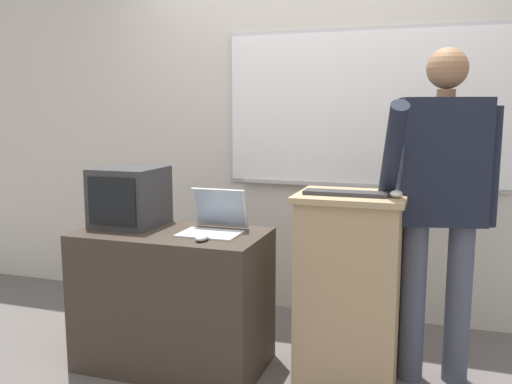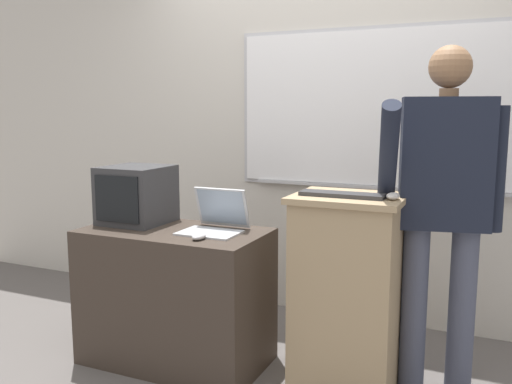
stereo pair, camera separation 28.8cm
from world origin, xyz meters
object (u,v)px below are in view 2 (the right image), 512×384
Objects in this scene: lectern_podium at (347,292)px; person_presenter at (443,197)px; crt_monitor at (137,195)px; laptop at (217,218)px; wireless_keyboard at (342,195)px; computer_mouse_by_laptop at (199,236)px; side_desk at (176,296)px; computer_mouse_by_keyboard at (393,196)px.

person_presenter reaches higher than lectern_podium.
person_presenter is at bearing 6.55° from crt_monitor.
laptop is at bearing 177.02° from person_presenter.
lectern_podium is 0.80m from laptop.
wireless_keyboard reaches higher than computer_mouse_by_laptop.
side_desk is 1.34m from computer_mouse_by_keyboard.
laptop is 0.23m from computer_mouse_by_laptop.
computer_mouse_by_keyboard is (0.22, -0.05, 0.52)m from lectern_podium.
side_desk is 0.49m from computer_mouse_by_laptop.
wireless_keyboard reaches higher than lectern_podium.
person_presenter is 17.23× the size of computer_mouse_by_laptop.
side_desk is at bearing -160.79° from laptop.
crt_monitor is (-0.54, 0.22, 0.15)m from computer_mouse_by_laptop.
crt_monitor is (-1.25, -0.03, 0.43)m from lectern_podium.
laptop is at bearing 178.80° from computer_mouse_by_keyboard.
laptop is at bearing 0.39° from crt_monitor.
wireless_keyboard reaches higher than side_desk.
crt_monitor is at bearing 178.80° from wireless_keyboard.
computer_mouse_by_keyboard is at bearing -12.12° from lectern_podium.
computer_mouse_by_laptop is (-1.14, -0.41, -0.22)m from person_presenter.
side_desk is 3.21× the size of laptop.
crt_monitor is (-0.53, -0.00, 0.09)m from laptop.
computer_mouse_by_laptop is 1.00× the size of computer_mouse_by_keyboard.
computer_mouse_by_keyboard reaches higher than computer_mouse_by_laptop.
lectern_podium is 0.51m from wireless_keyboard.
lectern_podium reaches higher than computer_mouse_by_laptop.
person_presenter reaches higher than crt_monitor.
side_desk is 2.75× the size of crt_monitor.
laptop is at bearing 19.21° from side_desk.
crt_monitor is (-1.47, 0.02, -0.09)m from computer_mouse_by_keyboard.
lectern_podium is 0.58× the size of person_presenter.
crt_monitor is at bearing 174.25° from person_presenter.
laptop is 0.54m from crt_monitor.
wireless_keyboard is (0.93, 0.05, 0.63)m from side_desk.
computer_mouse_by_keyboard is (1.17, 0.06, 0.64)m from side_desk.
lectern_podium is 0.97m from side_desk.
wireless_keyboard is 0.24m from computer_mouse_by_keyboard.
person_presenter is 5.43× the size of laptop.
crt_monitor is (-0.30, 0.08, 0.55)m from side_desk.
computer_mouse_by_keyboard is at bearing 2.88° from side_desk.
computer_mouse_by_keyboard reaches higher than lectern_podium.
computer_mouse_by_laptop is 0.98m from computer_mouse_by_keyboard.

